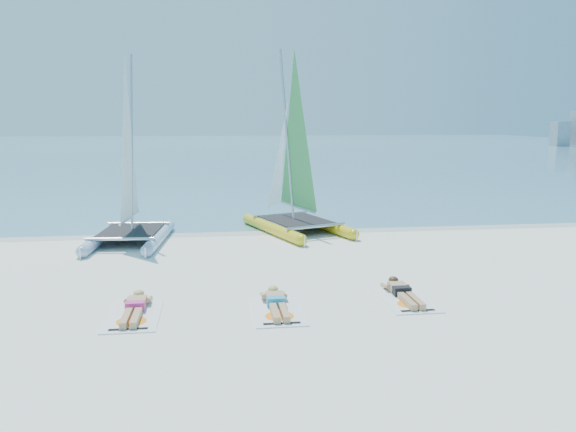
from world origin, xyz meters
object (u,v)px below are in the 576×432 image
catamaran_blue (129,185)px  catamaran_yellow (291,172)px  sunbather_a (135,307)px  towel_b (277,311)px  towel_a (134,316)px  sunbather_c (402,292)px  towel_c (405,299)px  sunbather_b (276,302)px

catamaran_blue → catamaran_yellow: 5.39m
catamaran_yellow → sunbather_a: catamaran_yellow is taller
towel_b → sunbather_a: bearing=174.5°
catamaran_blue → sunbather_a: (0.99, -6.70, -1.67)m
catamaran_yellow → towel_a: (-4.21, -8.30, -1.99)m
towel_a → towel_b: same height
catamaran_yellow → sunbather_c: catamaran_yellow is taller
catamaran_blue → towel_a: bearing=-76.9°
towel_a → towel_b: (2.79, -0.08, 0.00)m
towel_b → towel_c: bearing=7.3°
catamaran_yellow → towel_c: bearing=-99.8°
towel_a → sunbather_c: 5.58m
sunbather_a → towel_c: bearing=0.9°
catamaran_yellow → sunbather_b: catamaran_yellow is taller
towel_b → towel_c: (2.76, 0.35, 0.00)m
sunbather_a → towel_b: 2.81m
towel_c → catamaran_blue: bearing=134.7°
sunbather_b → towel_c: bearing=3.3°
towel_a → towel_c: size_ratio=1.00×
sunbather_a → sunbather_b: size_ratio=1.00×
towel_a → sunbather_b: 2.80m
towel_a → sunbather_a: (0.00, 0.19, 0.11)m
catamaran_blue → sunbather_c: (6.55, -6.42, -1.67)m
towel_b → catamaran_blue: bearing=118.5°
catamaran_yellow → sunbather_c: bearing=-99.6°
sunbather_a → sunbather_b: same height
towel_b → sunbather_b: 0.22m
sunbather_a → sunbather_c: 5.56m
catamaran_blue → towel_b: size_ratio=3.24×
sunbather_b → sunbather_c: same height
towel_c → sunbather_c: bearing=90.0°
towel_b → sunbather_c: 2.82m
catamaran_blue → sunbather_b: bearing=-55.9°
sunbather_b → towel_c: (2.76, 0.16, -0.11)m
sunbather_a → sunbather_c: (5.56, 0.28, 0.00)m
sunbather_a → sunbather_c: size_ratio=1.00×
catamaran_yellow → towel_c: catamaran_yellow is taller
towel_c → sunbather_c: 0.22m
towel_b → sunbather_c: sunbather_c is taller
sunbather_a → sunbather_c: bearing=2.8°
catamaran_blue → sunbather_c: 9.32m
catamaran_yellow → towel_b: 8.73m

